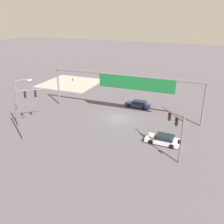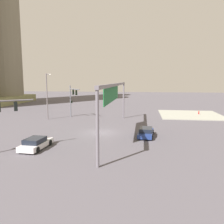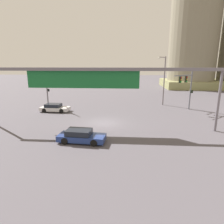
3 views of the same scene
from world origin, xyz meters
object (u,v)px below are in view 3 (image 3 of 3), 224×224
object	(u,v)px
streetlamp_curved_arm	(164,78)
sedan_car_waiting_far	(55,108)
traffic_signal_near_corner	(187,85)
sedan_car_approaching	(81,136)
traffic_signal_opposite_side	(49,84)

from	to	relation	value
streetlamp_curved_arm	sedan_car_waiting_far	size ratio (longest dim) A/B	1.86
traffic_signal_near_corner	sedan_car_waiting_far	size ratio (longest dim) A/B	1.36
traffic_signal_near_corner	streetlamp_curved_arm	distance (m)	4.88
sedan_car_approaching	sedan_car_waiting_far	size ratio (longest dim) A/B	1.01
traffic_signal_opposite_side	streetlamp_curved_arm	bearing A→B (deg)	59.71
traffic_signal_near_corner	streetlamp_curved_arm	bearing A→B (deg)	-91.76
streetlamp_curved_arm	sedan_car_approaching	xyz separation A→B (m)	(-10.67, -17.77, -4.26)
traffic_signal_near_corner	sedan_car_waiting_far	bearing A→B (deg)	-33.37
traffic_signal_opposite_side	sedan_car_approaching	xyz separation A→B (m)	(8.70, -14.64, -3.31)
traffic_signal_opposite_side	sedan_car_approaching	distance (m)	17.35
traffic_signal_opposite_side	streetlamp_curved_arm	world-z (taller)	streetlamp_curved_arm
traffic_signal_near_corner	sedan_car_waiting_far	world-z (taller)	traffic_signal_near_corner
traffic_signal_opposite_side	sedan_car_approaching	world-z (taller)	traffic_signal_opposite_side
traffic_signal_opposite_side	sedan_car_waiting_far	world-z (taller)	traffic_signal_opposite_side
traffic_signal_near_corner	traffic_signal_opposite_side	size ratio (longest dim) A/B	1.05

